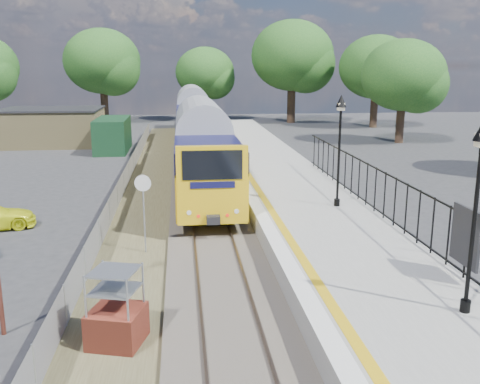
{
  "coord_description": "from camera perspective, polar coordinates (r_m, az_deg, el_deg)",
  "views": [
    {
      "loc": [
        -1.13,
        -15.08,
        6.62
      ],
      "look_at": [
        1.03,
        4.32,
        2.0
      ],
      "focal_mm": 40.0,
      "sensor_mm": 36.0,
      "label": 1
    }
  ],
  "objects": [
    {
      "name": "ground",
      "position": [
        16.51,
        -1.91,
        -10.33
      ],
      "size": [
        120.0,
        120.0,
        0.0
      ],
      "primitive_type": "plane",
      "color": "#2D2D30",
      "rests_on": "ground"
    },
    {
      "name": "track_bed",
      "position": [
        25.61,
        -4.66,
        -1.5
      ],
      "size": [
        5.9,
        80.0,
        0.29
      ],
      "color": "#473F38",
      "rests_on": "ground"
    },
    {
      "name": "platform",
      "position": [
        24.48,
        6.45,
        -1.37
      ],
      "size": [
        5.0,
        70.0,
        0.9
      ],
      "primitive_type": "cube",
      "color": "gray",
      "rests_on": "ground"
    },
    {
      "name": "platform_edge",
      "position": [
        24.0,
        1.67,
        -0.47
      ],
      "size": [
        0.9,
        70.0,
        0.01
      ],
      "color": "silver",
      "rests_on": "platform"
    },
    {
      "name": "victorian_lamp_south",
      "position": [
        13.12,
        24.16,
        1.95
      ],
      "size": [
        0.44,
        0.44,
        4.6
      ],
      "color": "black",
      "rests_on": "platform"
    },
    {
      "name": "victorian_lamp_north",
      "position": [
        22.16,
        10.65,
        7.07
      ],
      "size": [
        0.44,
        0.44,
        4.6
      ],
      "color": "black",
      "rests_on": "platform"
    },
    {
      "name": "palisade_fence",
      "position": [
        19.53,
        17.03,
        -1.46
      ],
      "size": [
        0.12,
        26.0,
        2.0
      ],
      "color": "black",
      "rests_on": "platform"
    },
    {
      "name": "wire_fence",
      "position": [
        27.91,
        -12.5,
        0.54
      ],
      "size": [
        0.06,
        52.0,
        1.2
      ],
      "color": "#999EA3",
      "rests_on": "ground"
    },
    {
      "name": "outbuilding",
      "position": [
        47.58,
        -18.28,
        6.49
      ],
      "size": [
        10.8,
        10.1,
        3.12
      ],
      "color": "#9E8C59",
      "rests_on": "ground"
    },
    {
      "name": "tree_line",
      "position": [
        57.13,
        -3.91,
        13.27
      ],
      "size": [
        56.8,
        43.8,
        11.88
      ],
      "color": "#332319",
      "rests_on": "ground"
    },
    {
      "name": "train",
      "position": [
        40.19,
        -4.73,
        7.16
      ],
      "size": [
        2.82,
        40.83,
        3.51
      ],
      "color": "gold",
      "rests_on": "ground"
    },
    {
      "name": "brick_plinth",
      "position": [
        13.43,
        -13.08,
        -12.07
      ],
      "size": [
        1.5,
        1.5,
        1.96
      ],
      "rotation": [
        0.0,
        0.0,
        -0.28
      ],
      "color": "maroon",
      "rests_on": "ground"
    },
    {
      "name": "speed_sign",
      "position": [
        19.14,
        -10.26,
        -0.88
      ],
      "size": [
        0.58,
        0.14,
        2.92
      ],
      "rotation": [
        0.0,
        0.0,
        -0.16
      ],
      "color": "#999EA3",
      "rests_on": "ground"
    }
  ]
}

